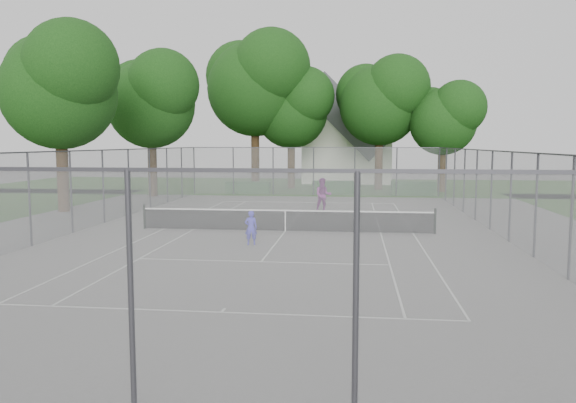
# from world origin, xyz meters

# --- Properties ---
(ground) EXTENTS (120.00, 120.00, 0.00)m
(ground) POSITION_xyz_m (0.00, 0.00, 0.00)
(ground) COLOR #615F5C
(ground) RESTS_ON ground
(grass_far) EXTENTS (60.00, 20.00, 0.00)m
(grass_far) POSITION_xyz_m (0.00, 26.00, 0.00)
(grass_far) COLOR #214714
(grass_far) RESTS_ON ground
(court_markings) EXTENTS (11.03, 23.83, 0.01)m
(court_markings) POSITION_xyz_m (0.00, 0.00, 0.01)
(court_markings) COLOR beige
(court_markings) RESTS_ON ground
(tennis_net) EXTENTS (12.87, 0.10, 1.10)m
(tennis_net) POSITION_xyz_m (0.00, 0.00, 0.51)
(tennis_net) COLOR black
(tennis_net) RESTS_ON ground
(perimeter_fence) EXTENTS (18.08, 34.08, 3.52)m
(perimeter_fence) POSITION_xyz_m (0.00, 0.00, 1.81)
(perimeter_fence) COLOR #38383D
(perimeter_fence) RESTS_ON ground
(tree_far_left) EXTENTS (9.07, 8.28, 13.04)m
(tree_far_left) POSITION_xyz_m (-5.22, 22.58, 8.97)
(tree_far_left) COLOR #332112
(tree_far_left) RESTS_ON ground
(tree_far_midleft) EXTENTS (7.00, 6.39, 10.06)m
(tree_far_midleft) POSITION_xyz_m (-2.25, 23.09, 6.91)
(tree_far_midleft) COLOR #332112
(tree_far_midleft) RESTS_ON ground
(tree_far_midright) EXTENTS (7.52, 6.87, 10.82)m
(tree_far_midright) POSITION_xyz_m (5.05, 22.55, 7.43)
(tree_far_midright) COLOR #332112
(tree_far_midright) RESTS_ON ground
(tree_far_right) EXTENTS (5.98, 5.46, 8.60)m
(tree_far_right) POSITION_xyz_m (9.86, 21.05, 5.91)
(tree_far_right) COLOR #332112
(tree_far_right) RESTS_ON ground
(tree_side_back) EXTENTS (7.16, 6.54, 10.30)m
(tree_side_back) POSITION_xyz_m (-11.36, 14.77, 7.08)
(tree_side_back) COLOR #332112
(tree_side_back) RESTS_ON ground
(tree_side_front) EXTENTS (7.22, 6.59, 10.38)m
(tree_side_front) POSITION_xyz_m (-13.15, 5.51, 7.13)
(tree_side_front) COLOR #332112
(tree_side_front) RESTS_ON ground
(hedge_left) EXTENTS (3.41, 1.02, 0.85)m
(hedge_left) POSITION_xyz_m (-5.17, 18.41, 0.43)
(hedge_left) COLOR #184716
(hedge_left) RESTS_ON ground
(hedge_mid) EXTENTS (3.09, 0.88, 0.97)m
(hedge_mid) POSITION_xyz_m (1.39, 18.33, 0.49)
(hedge_mid) COLOR #184716
(hedge_mid) RESTS_ON ground
(hedge_right) EXTENTS (3.25, 1.19, 0.98)m
(hedge_right) POSITION_xyz_m (7.34, 18.25, 0.49)
(hedge_right) COLOR #184716
(hedge_right) RESTS_ON ground
(house) EXTENTS (8.28, 6.42, 10.31)m
(house) POSITION_xyz_m (2.23, 30.90, 4.15)
(house) COLOR white
(house) RESTS_ON ground
(girl_player) EXTENTS (0.53, 0.40, 1.30)m
(girl_player) POSITION_xyz_m (-0.89, -3.40, 0.65)
(girl_player) COLOR #3E39D7
(girl_player) RESTS_ON ground
(woman_player) EXTENTS (1.00, 0.82, 1.89)m
(woman_player) POSITION_xyz_m (1.26, 6.95, 0.95)
(woman_player) COLOR #7F2A7A
(woman_player) RESTS_ON ground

